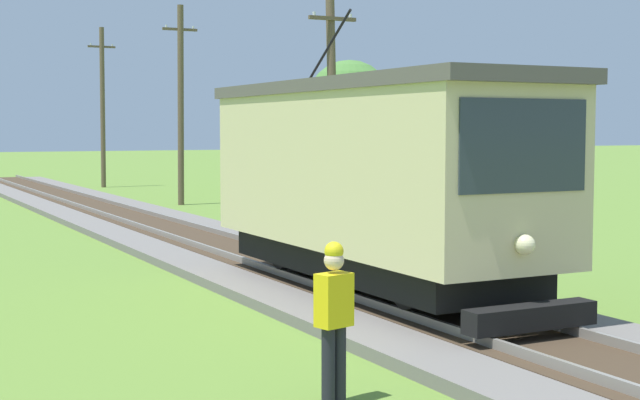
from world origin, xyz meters
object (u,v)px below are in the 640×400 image
Objects in this scene: second_worker at (334,315)px; tree_left_far at (392,113)px; utility_pole_distant at (103,106)px; red_tram at (373,176)px; utility_pole_far at (181,103)px; tree_right_far at (349,104)px; utility_pole_mid at (332,111)px.

tree_left_far reaches higher than second_worker.
tree_left_far is (8.19, -14.84, -0.52)m from utility_pole_distant.
second_worker is at bearing -124.14° from red_tram.
tree_right_far is (10.05, 4.61, 0.22)m from utility_pole_far.
second_worker is at bearing -100.32° from utility_pole_distant.
utility_pole_far is 1.23× the size of tree_right_far.
red_tram is 21.60m from utility_pole_far.
tree_left_far is (8.19, -2.37, -0.34)m from utility_pole_far.
utility_pole_mid is at bearing -90.00° from utility_pole_distant.
red_tram reaches higher than second_worker.
red_tram is 6.15m from second_worker.
red_tram is 9.30m from utility_pole_mid.
utility_pole_far reaches higher than utility_pole_mid.
tree_right_far is (10.05, 17.37, 0.74)m from utility_pole_mid.
utility_pole_far is (0.00, 12.76, 0.52)m from utility_pole_mid.
second_worker is at bearing -117.64° from utility_pole_mid.
utility_pole_mid is at bearing -120.05° from tree_right_far.
tree_left_far is at bearing -104.91° from tree_right_far.
red_tram is 1.05× the size of utility_pole_distant.
tree_left_far is at bearing -61.11° from utility_pole_distant.
utility_pole_mid is 1.07× the size of tree_right_far.
second_worker is (-7.04, -13.45, -2.49)m from utility_pole_mid.
red_tram is 1.35× the size of tree_right_far.
utility_pole_distant is 1.49× the size of tree_left_far.
tree_right_far is at bearing -38.05° from utility_pole_distant.
tree_right_far is (17.09, 30.82, 3.23)m from second_worker.
utility_pole_mid reaches higher than second_worker.
utility_pole_far is 4.37× the size of second_worker.
utility_pole_mid is 12.77m from utility_pole_far.
utility_pole_distant is 39.45m from second_worker.
second_worker is at bearing -119.01° from tree_right_far.
utility_pole_far reaches higher than second_worker.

